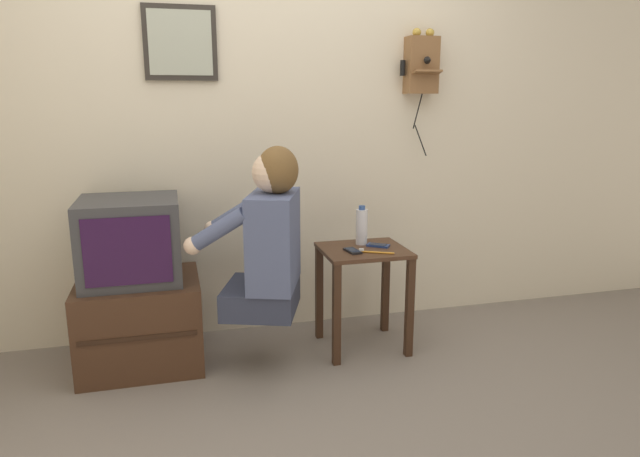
{
  "coord_description": "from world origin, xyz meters",
  "views": [
    {
      "loc": [
        -0.57,
        -2.1,
        1.41
      ],
      "look_at": [
        0.17,
        0.73,
        0.72
      ],
      "focal_mm": 32.0,
      "sensor_mm": 36.0,
      "label": 1
    }
  ],
  "objects_px": {
    "framed_picture": "(180,43)",
    "water_bottle": "(362,226)",
    "person": "(268,238)",
    "television": "(131,240)",
    "wall_phone_antique": "(421,64)",
    "cell_phone_spare": "(378,245)",
    "toothbrush": "(374,252)",
    "cell_phone_held": "(353,251)"
  },
  "relations": [
    {
      "from": "wall_phone_antique",
      "to": "cell_phone_held",
      "type": "height_order",
      "value": "wall_phone_antique"
    },
    {
      "from": "person",
      "to": "cell_phone_spare",
      "type": "bearing_deg",
      "value": -57.66
    },
    {
      "from": "cell_phone_spare",
      "to": "toothbrush",
      "type": "relative_size",
      "value": 0.78
    },
    {
      "from": "person",
      "to": "wall_phone_antique",
      "type": "distance_m",
      "value": 1.45
    },
    {
      "from": "wall_phone_antique",
      "to": "toothbrush",
      "type": "xyz_separation_m",
      "value": [
        -0.45,
        -0.48,
        -1.0
      ]
    },
    {
      "from": "person",
      "to": "water_bottle",
      "type": "distance_m",
      "value": 0.61
    },
    {
      "from": "framed_picture",
      "to": "cell_phone_spare",
      "type": "xyz_separation_m",
      "value": [
        1.01,
        -0.4,
        -1.1
      ]
    },
    {
      "from": "television",
      "to": "cell_phone_held",
      "type": "bearing_deg",
      "value": -8.34
    },
    {
      "from": "framed_picture",
      "to": "cell_phone_spare",
      "type": "relative_size",
      "value": 2.9
    },
    {
      "from": "television",
      "to": "person",
      "type": "bearing_deg",
      "value": -19.79
    },
    {
      "from": "television",
      "to": "toothbrush",
      "type": "bearing_deg",
      "value": -10.15
    },
    {
      "from": "television",
      "to": "water_bottle",
      "type": "distance_m",
      "value": 1.25
    },
    {
      "from": "framed_picture",
      "to": "toothbrush",
      "type": "distance_m",
      "value": 1.54
    },
    {
      "from": "person",
      "to": "television",
      "type": "xyz_separation_m",
      "value": [
        -0.68,
        0.24,
        -0.02
      ]
    },
    {
      "from": "framed_picture",
      "to": "cell_phone_spare",
      "type": "bearing_deg",
      "value": -21.48
    },
    {
      "from": "television",
      "to": "water_bottle",
      "type": "height_order",
      "value": "television"
    },
    {
      "from": "person",
      "to": "television",
      "type": "bearing_deg",
      "value": 89.69
    },
    {
      "from": "framed_picture",
      "to": "cell_phone_spare",
      "type": "distance_m",
      "value": 1.55
    },
    {
      "from": "wall_phone_antique",
      "to": "cell_phone_spare",
      "type": "height_order",
      "value": "wall_phone_antique"
    },
    {
      "from": "framed_picture",
      "to": "toothbrush",
      "type": "xyz_separation_m",
      "value": [
        0.94,
        -0.53,
        -1.1
      ]
    },
    {
      "from": "television",
      "to": "cell_phone_held",
      "type": "distance_m",
      "value": 1.17
    },
    {
      "from": "cell_phone_held",
      "to": "toothbrush",
      "type": "relative_size",
      "value": 0.75
    },
    {
      "from": "television",
      "to": "water_bottle",
      "type": "relative_size",
      "value": 2.22
    },
    {
      "from": "cell_phone_held",
      "to": "television",
      "type": "bearing_deg",
      "value": 163.62
    },
    {
      "from": "television",
      "to": "cell_phone_spare",
      "type": "height_order",
      "value": "television"
    },
    {
      "from": "framed_picture",
      "to": "toothbrush",
      "type": "height_order",
      "value": "framed_picture"
    },
    {
      "from": "person",
      "to": "cell_phone_held",
      "type": "height_order",
      "value": "person"
    },
    {
      "from": "cell_phone_held",
      "to": "water_bottle",
      "type": "distance_m",
      "value": 0.2
    },
    {
      "from": "television",
      "to": "framed_picture",
      "type": "height_order",
      "value": "framed_picture"
    },
    {
      "from": "person",
      "to": "cell_phone_spare",
      "type": "height_order",
      "value": "person"
    },
    {
      "from": "framed_picture",
      "to": "wall_phone_antique",
      "type": "bearing_deg",
      "value": -1.82
    },
    {
      "from": "television",
      "to": "framed_picture",
      "type": "xyz_separation_m",
      "value": [
        0.31,
        0.3,
        1.0
      ]
    },
    {
      "from": "cell_phone_held",
      "to": "toothbrush",
      "type": "height_order",
      "value": "toothbrush"
    },
    {
      "from": "television",
      "to": "framed_picture",
      "type": "distance_m",
      "value": 1.09
    },
    {
      "from": "wall_phone_antique",
      "to": "water_bottle",
      "type": "relative_size",
      "value": 3.36
    },
    {
      "from": "framed_picture",
      "to": "water_bottle",
      "type": "bearing_deg",
      "value": -19.17
    },
    {
      "from": "toothbrush",
      "to": "water_bottle",
      "type": "bearing_deg",
      "value": 27.72
    },
    {
      "from": "wall_phone_antique",
      "to": "framed_picture",
      "type": "xyz_separation_m",
      "value": [
        -1.4,
        0.04,
        0.1
      ]
    },
    {
      "from": "person",
      "to": "water_bottle",
      "type": "bearing_deg",
      "value": -49.49
    },
    {
      "from": "framed_picture",
      "to": "water_bottle",
      "type": "xyz_separation_m",
      "value": [
        0.94,
        -0.33,
        -1.0
      ]
    },
    {
      "from": "wall_phone_antique",
      "to": "cell_phone_spare",
      "type": "xyz_separation_m",
      "value": [
        -0.38,
        -0.35,
        -1.0
      ]
    },
    {
      "from": "person",
      "to": "water_bottle",
      "type": "height_order",
      "value": "person"
    }
  ]
}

